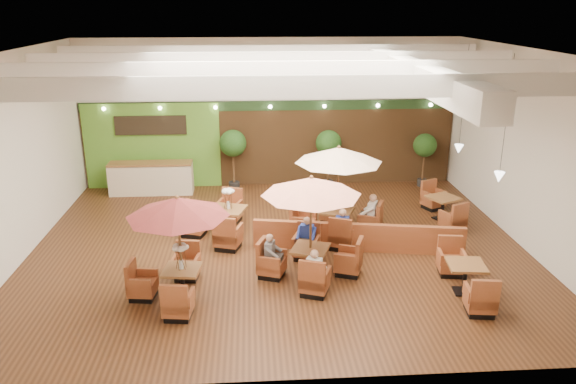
{
  "coord_description": "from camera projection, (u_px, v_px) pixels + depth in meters",
  "views": [
    {
      "loc": [
        -0.73,
        -14.76,
        6.69
      ],
      "look_at": [
        0.3,
        0.5,
        1.5
      ],
      "focal_mm": 35.0,
      "sensor_mm": 36.0,
      "label": 1
    }
  ],
  "objects": [
    {
      "name": "table_2",
      "position": [
        338.0,
        175.0,
        16.42
      ],
      "size": [
        2.9,
        2.9,
        2.78
      ],
      "rotation": [
        0.0,
        0.0,
        -0.4
      ],
      "color": "brown",
      "rests_on": "ground"
    },
    {
      "name": "diner_2",
      "position": [
        272.0,
        251.0,
        14.19
      ],
      "size": [
        0.35,
        0.39,
        0.71
      ],
      "rotation": [
        0.0,
        0.0,
        4.43
      ],
      "color": "slate",
      "rests_on": "ground"
    },
    {
      "name": "diner_0",
      "position": [
        315.0,
        267.0,
        13.32
      ],
      "size": [
        0.4,
        0.38,
        0.73
      ],
      "rotation": [
        0.0,
        0.0,
        -0.43
      ],
      "color": "white",
      "rests_on": "ground"
    },
    {
      "name": "topiary_0",
      "position": [
        233.0,
        146.0,
        20.52
      ],
      "size": [
        0.99,
        0.99,
        2.29
      ],
      "color": "black",
      "rests_on": "ground"
    },
    {
      "name": "diner_3",
      "position": [
        342.0,
        224.0,
        15.82
      ],
      "size": [
        0.41,
        0.37,
        0.76
      ],
      "rotation": [
        0.0,
        0.0,
        -0.27
      ],
      "color": "#223795",
      "rests_on": "ground"
    },
    {
      "name": "service_counter",
      "position": [
        151.0,
        178.0,
        20.5
      ],
      "size": [
        3.0,
        0.75,
        1.18
      ],
      "color": "beige",
      "rests_on": "ground"
    },
    {
      "name": "table_0",
      "position": [
        176.0,
        225.0,
        12.84
      ],
      "size": [
        2.47,
        2.56,
        2.57
      ],
      "rotation": [
        0.0,
        0.0,
        -0.13
      ],
      "color": "brown",
      "rests_on": "ground"
    },
    {
      "name": "room",
      "position": [
        285.0,
        114.0,
        16.14
      ],
      "size": [
        14.04,
        14.0,
        5.52
      ],
      "color": "#381E0F",
      "rests_on": "ground"
    },
    {
      "name": "booth_divider",
      "position": [
        358.0,
        237.0,
        15.78
      ],
      "size": [
        5.87,
        1.2,
        0.82
      ],
      "primitive_type": "cube",
      "rotation": [
        0.0,
        0.0,
        -0.17
      ],
      "color": "brown",
      "rests_on": "ground"
    },
    {
      "name": "table_3",
      "position": [
        219.0,
        220.0,
        16.88
      ],
      "size": [
        2.07,
        2.97,
        1.61
      ],
      "rotation": [
        0.0,
        0.0,
        -0.3
      ],
      "color": "brown",
      "rests_on": "ground"
    },
    {
      "name": "diner_1",
      "position": [
        307.0,
        234.0,
        15.19
      ],
      "size": [
        0.41,
        0.37,
        0.75
      ],
      "rotation": [
        0.0,
        0.0,
        2.82
      ],
      "color": "#223795",
      "rests_on": "ground"
    },
    {
      "name": "diner_4",
      "position": [
        371.0,
        210.0,
        16.84
      ],
      "size": [
        0.43,
        0.46,
        0.82
      ],
      "rotation": [
        0.0,
        0.0,
        1.15
      ],
      "color": "white",
      "rests_on": "ground"
    },
    {
      "name": "table_1",
      "position": [
        311.0,
        209.0,
        13.9
      ],
      "size": [
        2.8,
        2.8,
        2.7
      ],
      "rotation": [
        0.0,
        0.0,
        -0.35
      ],
      "color": "brown",
      "rests_on": "ground"
    },
    {
      "name": "topiary_2",
      "position": [
        425.0,
        147.0,
        21.04
      ],
      "size": [
        0.88,
        0.88,
        2.04
      ],
      "color": "black",
      "rests_on": "ground"
    },
    {
      "name": "table_4",
      "position": [
        465.0,
        279.0,
        13.52
      ],
      "size": [
        0.97,
        2.64,
        0.97
      ],
      "rotation": [
        0.0,
        0.0,
        -0.12
      ],
      "color": "brown",
      "rests_on": "ground"
    },
    {
      "name": "table_5",
      "position": [
        443.0,
        208.0,
        18.11
      ],
      "size": [
        1.14,
        2.76,
        0.96
      ],
      "rotation": [
        0.0,
        0.0,
        0.43
      ],
      "color": "brown",
      "rests_on": "ground"
    },
    {
      "name": "topiary_1",
      "position": [
        329.0,
        145.0,
        20.76
      ],
      "size": [
        0.96,
        0.96,
        2.23
      ],
      "color": "black",
      "rests_on": "ground"
    }
  ]
}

